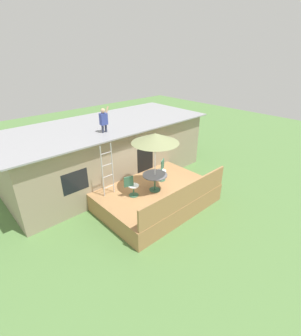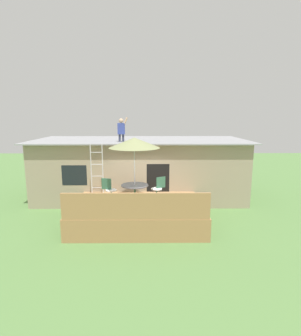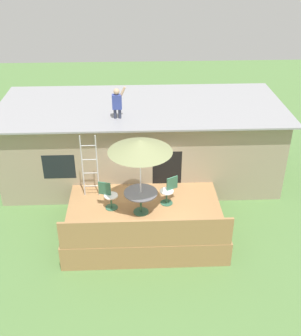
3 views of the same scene
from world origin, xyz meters
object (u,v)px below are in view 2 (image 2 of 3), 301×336
step_ladder (97,170)px  patio_chair_left (110,190)px  person_figure (121,128)px  patio_table (135,189)px  patio_chair_right (158,189)px  patio_umbrella (134,143)px

step_ladder → patio_chair_left: bearing=-51.0°
patio_chair_left → person_figure: bearing=98.9°
patio_table → patio_chair_left: patio_chair_left is taller
patio_chair_right → patio_table: bearing=-0.0°
patio_table → patio_umbrella: patio_umbrella is taller
patio_umbrella → patio_chair_right: bearing=28.9°
patio_umbrella → patio_chair_left: 2.16m
person_figure → patio_chair_right: size_ratio=1.21×
person_figure → patio_chair_left: bearing=-97.9°
step_ladder → person_figure: bearing=57.5°
patio_table → patio_umbrella: size_ratio=0.41×
patio_table → patio_chair_right: bearing=28.9°
patio_table → patio_chair_left: size_ratio=1.13×
person_figure → patio_chair_left: (-0.30, -2.18, -2.31)m
patio_chair_right → patio_chair_left: bearing=-23.0°
patio_umbrella → patio_chair_right: size_ratio=2.76×
step_ladder → patio_chair_left: size_ratio=2.39×
patio_chair_left → patio_chair_right: bearing=22.6°
patio_umbrella → step_ladder: bearing=146.9°
person_figure → patio_chair_right: 3.45m
patio_table → patio_chair_left: bearing=163.3°
patio_table → step_ladder: (-1.62, 1.06, 0.51)m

